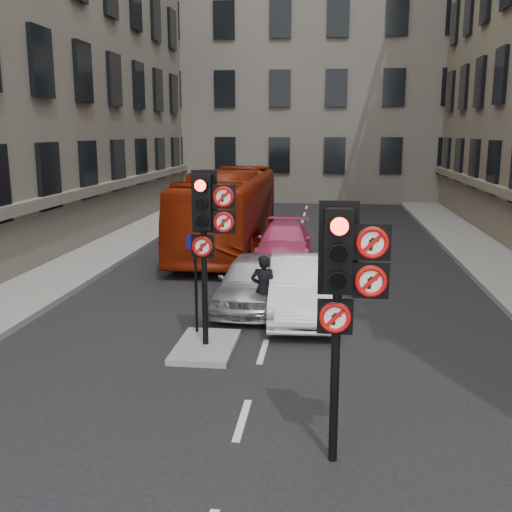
% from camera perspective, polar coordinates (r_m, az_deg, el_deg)
% --- Properties ---
extents(ground, '(120.00, 120.00, 0.00)m').
position_cam_1_polar(ground, '(8.04, -3.47, -21.79)').
color(ground, black).
rests_on(ground, ground).
extents(pavement_left, '(3.00, 50.00, 0.16)m').
position_cam_1_polar(pavement_left, '(20.88, -17.18, -0.82)').
color(pavement_left, gray).
rests_on(pavement_left, ground).
extents(centre_island, '(1.20, 2.00, 0.12)m').
position_cam_1_polar(centre_island, '(12.63, -4.81, -8.58)').
color(centre_island, gray).
rests_on(centre_island, ground).
extents(building_far, '(30.00, 14.00, 20.00)m').
position_cam_1_polar(building_far, '(44.95, 5.51, 18.83)').
color(building_far, gray).
rests_on(building_far, ground).
extents(signal_near, '(0.91, 0.40, 3.58)m').
position_cam_1_polar(signal_near, '(7.81, 8.41, -2.14)').
color(signal_near, black).
rests_on(signal_near, ground).
extents(signal_far, '(0.91, 0.40, 3.58)m').
position_cam_1_polar(signal_far, '(11.94, -4.63, 3.36)').
color(signal_far, black).
rests_on(signal_far, centre_island).
extents(car_silver, '(1.85, 4.05, 1.35)m').
position_cam_1_polar(car_silver, '(15.36, -0.34, -2.42)').
color(car_silver, '#AAACB2').
rests_on(car_silver, ground).
extents(car_white, '(1.74, 4.39, 1.42)m').
position_cam_1_polar(car_white, '(14.67, 4.33, -2.99)').
color(car_white, silver).
rests_on(car_white, ground).
extents(car_pink, '(1.84, 4.49, 1.30)m').
position_cam_1_polar(car_pink, '(20.93, 2.74, 1.33)').
color(car_pink, '#C73A6E').
rests_on(car_pink, ground).
extents(bus_red, '(2.58, 10.84, 3.02)m').
position_cam_1_polar(bus_red, '(22.97, -2.60, 4.43)').
color(bus_red, maroon).
rests_on(bus_red, ground).
extents(motorcycle, '(0.59, 1.63, 0.96)m').
position_cam_1_polar(motorcycle, '(15.46, 2.76, -3.09)').
color(motorcycle, black).
rests_on(motorcycle, ground).
extents(motorcyclist, '(0.61, 0.40, 1.66)m').
position_cam_1_polar(motorcyclist, '(13.97, 0.72, -3.21)').
color(motorcyclist, black).
rests_on(motorcyclist, ground).
extents(info_sign, '(0.37, 0.15, 2.16)m').
position_cam_1_polar(info_sign, '(12.97, -5.78, -1.34)').
color(info_sign, black).
rests_on(info_sign, centre_island).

